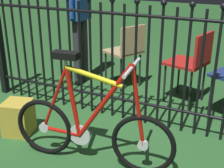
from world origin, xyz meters
name	(u,v)px	position (x,y,z in m)	size (l,w,h in m)	color
ground_plane	(103,150)	(0.00, 0.00, 0.00)	(20.00, 20.00, 0.00)	#285829
iron_fence	(127,59)	(-0.05, 0.62, 0.64)	(3.41, 0.07, 1.28)	black
bicycle	(91,127)	(-0.01, -0.19, 0.32)	(1.32, 0.40, 0.91)	black
chair_tan	(127,49)	(-0.39, 1.41, 0.50)	(0.52, 0.52, 0.81)	black
chair_red	(192,60)	(0.45, 1.28, 0.51)	(0.49, 0.49, 0.82)	black
person_visitor	(79,6)	(-0.99, 1.31, 1.00)	(0.23, 0.48, 1.67)	#2D2D33
display_crate	(18,118)	(-0.85, -0.07, 0.16)	(0.25, 0.25, 0.32)	#B29933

